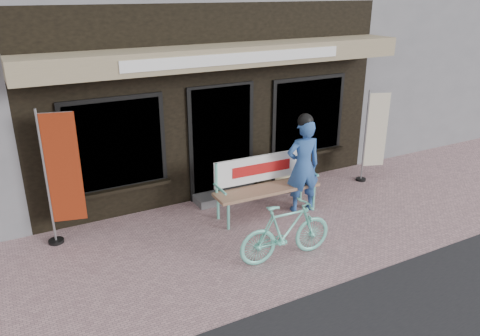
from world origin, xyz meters
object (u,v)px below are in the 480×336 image
nobori_red (61,176)px  menu_stand (283,173)px  bench (265,180)px  person (303,164)px  bicycle (286,231)px  nobori_cream (374,135)px

nobori_red → menu_stand: nobori_red is taller
menu_stand → nobori_red: bearing=-174.0°
bench → person: (0.65, -0.25, 0.28)m
person → bicycle: 1.77m
bicycle → menu_stand: bicycle is taller
bench → menu_stand: bench is taller
bicycle → nobori_red: 3.53m
nobori_red → nobori_cream: 6.10m
bench → nobori_cream: (2.78, 0.24, 0.38)m
bench → menu_stand: (0.74, 0.52, -0.17)m
bench → nobori_red: 3.40m
person → nobori_cream: (2.13, 0.49, 0.10)m
bicycle → nobori_cream: size_ratio=0.78×
person → nobori_cream: size_ratio=0.94×
person → bicycle: (-1.18, -1.25, -0.44)m
nobori_cream → bench: bearing=-155.8°
nobori_red → nobori_cream: size_ratio=1.14×
bench → nobori_red: bearing=172.2°
menu_stand → nobori_cream: bearing=-1.1°
nobori_red → nobori_cream: (6.08, -0.33, -0.14)m
bicycle → nobori_cream: 3.78m
person → menu_stand: 0.90m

